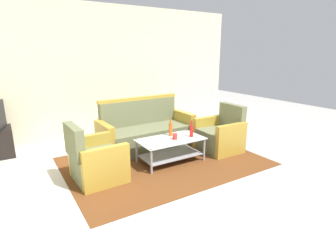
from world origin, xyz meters
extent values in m
plane|color=beige|center=(0.00, 0.00, 0.00)|extent=(14.00, 14.00, 0.00)
cube|color=beige|center=(0.00, 3.06, 1.40)|extent=(6.52, 0.12, 2.80)
cube|color=brown|center=(0.09, 0.79, 0.01)|extent=(3.19, 2.29, 0.01)
cube|color=#6B704C|center=(0.14, 1.49, 0.22)|extent=(1.62, 0.74, 0.42)
cube|color=#6B704C|center=(0.13, 1.81, 0.67)|extent=(1.60, 0.18, 0.48)
cube|color=#B79333|center=(0.98, 1.51, 0.32)|extent=(0.14, 0.70, 0.62)
cube|color=#B79333|center=(-0.70, 1.46, 0.32)|extent=(0.14, 0.70, 0.62)
cube|color=#B79333|center=(0.13, 1.81, 0.94)|extent=(1.64, 0.15, 0.06)
cube|color=#6B704C|center=(-1.06, 0.74, 0.21)|extent=(0.68, 0.63, 0.40)
cube|color=#6B704C|center=(-1.36, 0.73, 0.64)|extent=(0.14, 0.60, 0.45)
cube|color=#B79333|center=(-1.07, 1.07, 0.30)|extent=(0.66, 0.13, 0.58)
cube|color=#B79333|center=(-1.04, 0.41, 0.30)|extent=(0.66, 0.13, 0.58)
cube|color=#6B704C|center=(1.23, 0.71, 0.21)|extent=(0.67, 0.61, 0.40)
cube|color=#6B704C|center=(1.54, 0.70, 0.64)|extent=(0.13, 0.60, 0.45)
cube|color=#B79333|center=(1.23, 0.38, 0.30)|extent=(0.66, 0.11, 0.58)
cube|color=#B79333|center=(1.24, 1.04, 0.30)|extent=(0.66, 0.11, 0.58)
cube|color=silver|center=(0.18, 0.72, 0.40)|extent=(1.10, 0.60, 0.02)
cube|color=#9E9EA5|center=(0.18, 0.72, 0.13)|extent=(1.00, 0.52, 0.02)
cylinder|color=#9E9EA5|center=(-0.33, 0.98, 0.21)|extent=(0.04, 0.04, 0.40)
cylinder|color=#9E9EA5|center=(0.69, 0.98, 0.21)|extent=(0.04, 0.04, 0.40)
cylinder|color=#9E9EA5|center=(-0.33, 0.46, 0.21)|extent=(0.04, 0.04, 0.40)
cylinder|color=#9E9EA5|center=(0.69, 0.46, 0.21)|extent=(0.04, 0.04, 0.40)
cylinder|color=red|center=(0.55, 0.64, 0.51)|extent=(0.06, 0.06, 0.20)
cylinder|color=red|center=(0.55, 0.64, 0.66)|extent=(0.02, 0.02, 0.09)
cylinder|color=#D85919|center=(0.28, 0.88, 0.51)|extent=(0.06, 0.06, 0.21)
cylinder|color=#D85919|center=(0.28, 0.88, 0.66)|extent=(0.02, 0.02, 0.09)
cylinder|color=red|center=(0.23, 0.66, 0.46)|extent=(0.08, 0.08, 0.10)
camera|label=1|loc=(-2.09, -2.85, 1.80)|focal=28.60mm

